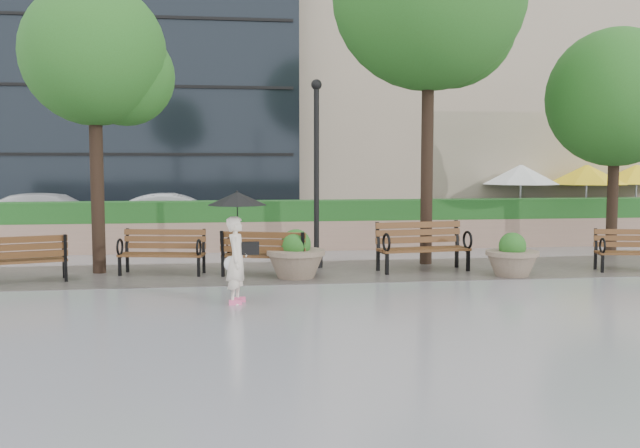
{
  "coord_description": "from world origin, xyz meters",
  "views": [
    {
      "loc": [
        -2.14,
        -12.32,
        2.4
      ],
      "look_at": [
        -0.13,
        2.42,
        1.1
      ],
      "focal_mm": 40.0,
      "sensor_mm": 36.0,
      "label": 1
    }
  ],
  "objects": [
    {
      "name": "lamppost",
      "position": [
        -0.06,
        3.57,
        1.87
      ],
      "size": [
        0.28,
        0.28,
        4.23
      ],
      "color": "black",
      "rests_on": "ground"
    },
    {
      "name": "patio_umb_yellow_a",
      "position": [
        9.2,
        8.75,
        1.99
      ],
      "size": [
        2.5,
        2.5,
        2.3
      ],
      "color": "black",
      "rests_on": "ground"
    },
    {
      "name": "patio_umb_white",
      "position": [
        7.19,
        9.13,
        1.99
      ],
      "size": [
        2.5,
        2.5,
        2.3
      ],
      "color": "black",
      "rests_on": "ground"
    },
    {
      "name": "asphalt_street",
      "position": [
        0.0,
        11.0,
        0.0
      ],
      "size": [
        40.0,
        7.0,
        0.0
      ],
      "primitive_type": "cube",
      "color": "black",
      "rests_on": "ground"
    },
    {
      "name": "tree_2",
      "position": [
        8.03,
        5.03,
        3.94
      ],
      "size": [
        3.61,
        3.54,
        5.82
      ],
      "color": "black",
      "rests_on": "ground"
    },
    {
      "name": "car_left",
      "position": [
        -7.29,
        10.46,
        0.72
      ],
      "size": [
        5.08,
        2.36,
        1.44
      ],
      "primitive_type": "imported",
      "rotation": [
        0.0,
        0.0,
        1.5
      ],
      "color": "silver",
      "rests_on": "ground"
    },
    {
      "name": "tree_0",
      "position": [
        -4.66,
        3.5,
        4.54
      ],
      "size": [
        3.17,
        3.03,
        6.19
      ],
      "color": "black",
      "rests_on": "ground"
    },
    {
      "name": "bench_4",
      "position": [
        6.82,
        2.06,
        0.27
      ],
      "size": [
        1.8,
        1.0,
        0.91
      ],
      "rotation": [
        0.0,
        0.0,
        -0.2
      ],
      "color": "brown",
      "rests_on": "ground"
    },
    {
      "name": "tree_1",
      "position": [
        2.72,
        3.89,
        6.1
      ],
      "size": [
        4.46,
        4.46,
        8.49
      ],
      "color": "black",
      "rests_on": "ground"
    },
    {
      "name": "planter_left",
      "position": [
        -0.67,
        2.21,
        0.4
      ],
      "size": [
        1.21,
        1.21,
        1.02
      ],
      "color": "#7F6B56",
      "rests_on": "ground"
    },
    {
      "name": "bench_2",
      "position": [
        -1.28,
        2.48,
        0.29
      ],
      "size": [
        1.92,
        1.23,
        0.97
      ],
      "rotation": [
        0.0,
        0.0,
        2.83
      ],
      "color": "brown",
      "rests_on": "ground"
    },
    {
      "name": "bench_3",
      "position": [
        2.19,
        2.74,
        0.32
      ],
      "size": [
        2.08,
        1.05,
        1.07
      ],
      "rotation": [
        0.0,
        0.0,
        0.13
      ],
      "color": "brown",
      "rests_on": "ground"
    },
    {
      "name": "cafe_hedge",
      "position": [
        9.0,
        7.8,
        0.45
      ],
      "size": [
        8.0,
        0.5,
        0.9
      ],
      "primitive_type": "cube",
      "color": "#194C1A",
      "rests_on": "ground"
    },
    {
      "name": "cafe_wall",
      "position": [
        9.5,
        10.0,
        2.0
      ],
      "size": [
        10.0,
        0.6,
        4.0
      ],
      "primitive_type": "cube",
      "color": "tan",
      "rests_on": "ground"
    },
    {
      "name": "bench_0",
      "position": [
        -6.15,
        2.33,
        0.28
      ],
      "size": [
        1.89,
        1.17,
        0.95
      ],
      "rotation": [
        0.0,
        0.0,
        3.42
      ],
      "color": "brown",
      "rests_on": "ground"
    },
    {
      "name": "pedestrian",
      "position": [
        -1.92,
        -0.25,
        1.15
      ],
      "size": [
        1.03,
        1.03,
        1.89
      ],
      "rotation": [
        0.0,
        0.0,
        1.3
      ],
      "color": "#EEE0C8",
      "rests_on": "ground"
    },
    {
      "name": "cobble_strip",
      "position": [
        0.0,
        3.0,
        0.01
      ],
      "size": [
        28.0,
        3.2,
        0.01
      ],
      "primitive_type": "cube",
      "color": "#383330",
      "rests_on": "ground"
    },
    {
      "name": "ground",
      "position": [
        0.0,
        0.0,
        0.0
      ],
      "size": [
        100.0,
        100.0,
        0.0
      ],
      "primitive_type": "plane",
      "color": "gray",
      "rests_on": "ground"
    },
    {
      "name": "bldg_stone",
      "position": [
        10.0,
        23.0,
        10.0
      ],
      "size": [
        18.0,
        10.0,
        20.0
      ],
      "primitive_type": "cube",
      "color": "tan",
      "rests_on": "ground"
    },
    {
      "name": "bench_1",
      "position": [
        -3.44,
        3.03,
        0.28
      ],
      "size": [
        1.87,
        1.04,
        0.95
      ],
      "rotation": [
        0.0,
        0.0,
        -0.2
      ],
      "color": "brown",
      "rests_on": "ground"
    },
    {
      "name": "patio_umb_yellow_b",
      "position": [
        11.13,
        9.16,
        1.99
      ],
      "size": [
        2.5,
        2.5,
        2.3
      ],
      "color": "black",
      "rests_on": "ground"
    },
    {
      "name": "car_right",
      "position": [
        -3.54,
        9.99,
        0.71
      ],
      "size": [
        4.35,
        1.63,
        1.42
      ],
      "primitive_type": "imported",
      "rotation": [
        0.0,
        0.0,
        1.6
      ],
      "color": "silver",
      "rests_on": "ground"
    },
    {
      "name": "planter_right",
      "position": [
        3.87,
        1.85,
        0.36
      ],
      "size": [
        1.1,
        1.1,
        0.92
      ],
      "color": "#7F6B56",
      "rests_on": "ground"
    },
    {
      "name": "hedge_wall",
      "position": [
        0.0,
        7.0,
        0.66
      ],
      "size": [
        24.0,
        0.8,
        1.35
      ],
      "color": "#9D7965",
      "rests_on": "ground"
    }
  ]
}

